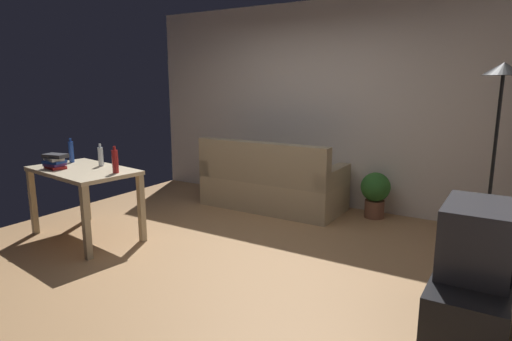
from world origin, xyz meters
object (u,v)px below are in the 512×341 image
(couch, at_px, (271,186))
(torchiere_lamp, at_px, (499,113))
(book_stack, at_px, (55,161))
(potted_plant, at_px, (375,192))
(desk, at_px, (84,179))
(bottle_red, at_px, (115,161))
(tv, at_px, (478,238))
(bottle_blue, at_px, (71,152))
(bottle_clear, at_px, (101,156))
(tv_stand, at_px, (470,305))

(couch, relative_size, torchiere_lamp, 1.02)
(book_stack, bearing_deg, potted_plant, 42.09)
(torchiere_lamp, distance_m, book_stack, 4.24)
(desk, xyz_separation_m, book_stack, (-0.26, -0.14, 0.19))
(bottle_red, bearing_deg, couch, 70.93)
(tv, xyz_separation_m, bottle_red, (-3.27, -0.04, 0.18))
(potted_plant, xyz_separation_m, bottle_blue, (-2.88, -2.14, 0.55))
(couch, xyz_separation_m, bottle_clear, (-1.11, -1.80, 0.56))
(couch, distance_m, desk, 2.34)
(torchiere_lamp, height_order, book_stack, torchiere_lamp)
(bottle_blue, xyz_separation_m, bottle_clear, (0.46, 0.03, -0.02))
(tv, bearing_deg, bottle_red, 90.63)
(torchiere_lamp, distance_m, potted_plant, 2.06)
(tv, bearing_deg, book_stack, 92.99)
(tv_stand, distance_m, torchiere_lamp, 1.58)
(tv, height_order, potted_plant, tv)
(tv_stand, xyz_separation_m, bottle_clear, (-3.69, 0.14, 0.63))
(tv_stand, xyz_separation_m, torchiere_lamp, (0.00, 1.06, 1.17))
(bottle_blue, bearing_deg, desk, -22.58)
(book_stack, bearing_deg, torchiere_lamp, 17.57)
(couch, height_order, bottle_clear, bottle_clear)
(torchiere_lamp, distance_m, bottle_red, 3.48)
(torchiere_lamp, relative_size, bottle_clear, 7.40)
(tv_stand, distance_m, potted_plant, 2.59)
(bottle_blue, bearing_deg, bottle_clear, 3.75)
(bottle_red, bearing_deg, desk, -175.64)
(bottle_blue, bearing_deg, couch, 49.28)
(couch, height_order, tv, same)
(desk, distance_m, bottle_clear, 0.30)
(tv_stand, height_order, torchiere_lamp, torchiere_lamp)
(bottle_blue, height_order, bottle_clear, bottle_blue)
(couch, xyz_separation_m, tv_stand, (2.58, -1.93, -0.07))
(tv_stand, distance_m, bottle_red, 3.33)
(torchiere_lamp, xyz_separation_m, potted_plant, (-1.28, 1.19, -1.08))
(desk, distance_m, bottle_blue, 0.51)
(torchiere_lamp, distance_m, desk, 3.98)
(tv_stand, xyz_separation_m, tv, (0.00, -0.00, 0.46))
(torchiere_lamp, xyz_separation_m, bottle_red, (-3.26, -1.09, -0.53))
(tv, distance_m, potted_plant, 2.61)
(tv_stand, height_order, potted_plant, potted_plant)
(tv_stand, distance_m, bottle_clear, 3.75)
(couch, distance_m, tv_stand, 3.23)
(potted_plant, bearing_deg, tv, -60.26)
(tv, xyz_separation_m, bottle_clear, (-3.70, 0.14, 0.17))
(tv_stand, height_order, bottle_blue, bottle_blue)
(tv, bearing_deg, potted_plant, 29.74)
(torchiere_lamp, bearing_deg, book_stack, -162.43)
(tv, relative_size, torchiere_lamp, 0.33)
(torchiere_lamp, xyz_separation_m, desk, (-3.74, -1.13, -0.76))
(tv_stand, relative_size, torchiere_lamp, 0.61)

